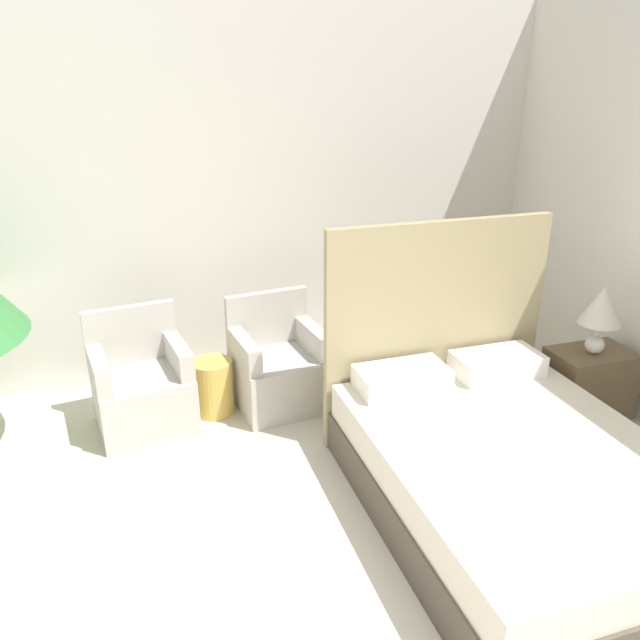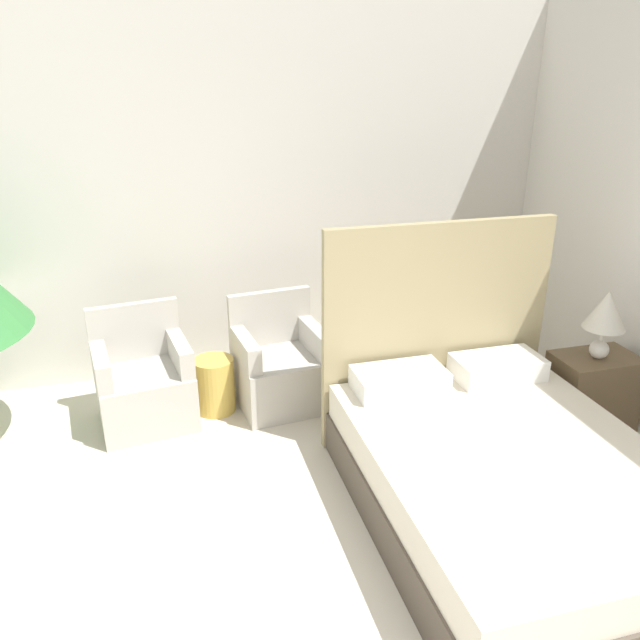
# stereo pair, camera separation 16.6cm
# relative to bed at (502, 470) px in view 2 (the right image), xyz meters

# --- Properties ---
(wall_back) EXTENTS (10.00, 0.06, 2.90)m
(wall_back) POSITION_rel_bed_xyz_m (-1.24, 2.35, 1.16)
(wall_back) COLOR silver
(wall_back) RESTS_ON ground_plane
(bed) EXTENTS (1.55, 2.05, 1.48)m
(bed) POSITION_rel_bed_xyz_m (0.00, 0.00, 0.00)
(bed) COLOR #4C4238
(bed) RESTS_ON ground_plane
(armchair_near_window_left) EXTENTS (0.70, 0.65, 0.82)m
(armchair_near_window_left) POSITION_rel_bed_xyz_m (-1.89, 1.56, -0.02)
(armchair_near_window_left) COLOR #B7B2A8
(armchair_near_window_left) RESTS_ON ground_plane
(armchair_near_window_right) EXTENTS (0.69, 0.64, 0.82)m
(armchair_near_window_right) POSITION_rel_bed_xyz_m (-0.92, 1.56, -0.02)
(armchair_near_window_right) COLOR #B7B2A8
(armchair_near_window_right) RESTS_ON ground_plane
(nightstand) EXTENTS (0.56, 0.37, 0.54)m
(nightstand) POSITION_rel_bed_xyz_m (1.10, 0.67, -0.02)
(nightstand) COLOR brown
(nightstand) RESTS_ON ground_plane
(table_lamp) EXTENTS (0.28, 0.28, 0.48)m
(table_lamp) POSITION_rel_bed_xyz_m (1.08, 0.65, 0.57)
(table_lamp) COLOR white
(table_lamp) RESTS_ON nightstand
(side_table) EXTENTS (0.29, 0.29, 0.41)m
(side_table) POSITION_rel_bed_xyz_m (-1.40, 1.59, -0.09)
(side_table) COLOR gold
(side_table) RESTS_ON ground_plane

